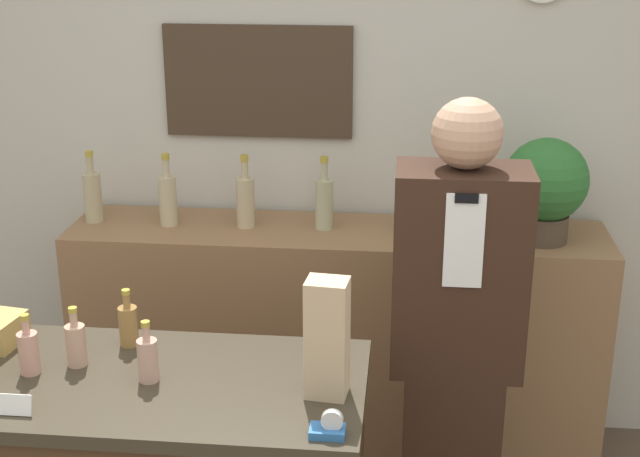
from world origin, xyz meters
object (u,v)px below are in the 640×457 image
object	(u,v)px
shopkeeper	(455,350)
potted_plant	(546,185)
paper_bag	(327,338)
tape_dispenser	(329,428)

from	to	relation	value
shopkeeper	potted_plant	bearing A→B (deg)	61.67
potted_plant	paper_bag	size ratio (longest dim) A/B	1.21
paper_bag	tape_dispenser	size ratio (longest dim) A/B	3.74
shopkeeper	tape_dispenser	size ratio (longest dim) A/B	18.79
potted_plant	paper_bag	world-z (taller)	potted_plant
shopkeeper	potted_plant	distance (m)	0.84
shopkeeper	potted_plant	size ratio (longest dim) A/B	4.14
potted_plant	paper_bag	bearing A→B (deg)	-121.05
potted_plant	tape_dispenser	size ratio (longest dim) A/B	4.54
shopkeeper	paper_bag	distance (m)	0.74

